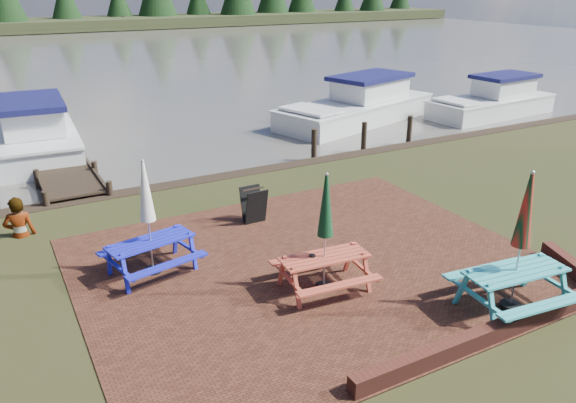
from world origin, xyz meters
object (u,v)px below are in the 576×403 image
at_px(chalkboard, 254,205).
at_px(jetty, 56,155).
at_px(boat_far, 493,103).
at_px(person, 14,198).
at_px(boat_jetty, 35,134).
at_px(picnic_table_red, 325,251).
at_px(boat_near, 359,107).
at_px(picnic_table_teal, 517,264).
at_px(picnic_table_blue, 150,235).

bearing_deg(chalkboard, jetty, 112.08).
distance_m(boat_far, person, 19.92).
xyz_separation_m(jetty, person, (-1.54, -5.93, 0.81)).
relative_size(boat_jetty, person, 4.06).
xyz_separation_m(picnic_table_red, boat_near, (8.84, 11.36, -0.38)).
relative_size(picnic_table_teal, picnic_table_blue, 1.10).
relative_size(chalkboard, boat_near, 0.11).
relative_size(picnic_table_red, person, 1.23).
xyz_separation_m(chalkboard, boat_near, (8.65, 7.92, -0.03)).
distance_m(jetty, boat_jetty, 1.92).
bearing_deg(boat_near, picnic_table_red, 125.38).
height_order(boat_jetty, boat_far, boat_jetty).
relative_size(picnic_table_blue, jetty, 0.25).
bearing_deg(chalkboard, boat_near, 40.78).
xyz_separation_m(chalkboard, boat_far, (14.50, 6.01, -0.07)).
xyz_separation_m(picnic_table_teal, boat_near, (6.31, 13.50, -0.47)).
distance_m(picnic_table_teal, boat_far, 16.81).
relative_size(picnic_table_teal, boat_jetty, 0.34).
height_order(picnic_table_teal, boat_near, picnic_table_teal).
bearing_deg(boat_far, boat_jetty, 74.56).
bearing_deg(picnic_table_blue, picnic_table_red, -51.36).
distance_m(picnic_table_red, boat_jetty, 13.56).
bearing_deg(boat_jetty, picnic_table_red, -71.36).
distance_m(picnic_table_blue, person, 3.78).
bearing_deg(chalkboard, boat_jetty, 109.89).
distance_m(boat_jetty, boat_far, 18.66).
relative_size(chalkboard, jetty, 0.10).
height_order(jetty, boat_near, boat_near).
bearing_deg(jetty, picnic_table_teal, -66.67).
height_order(chalkboard, person, person).
bearing_deg(picnic_table_teal, boat_jetty, 117.99).
height_order(picnic_table_teal, jetty, picnic_table_teal).
bearing_deg(picnic_table_teal, boat_far, 49.61).
bearing_deg(picnic_table_blue, boat_far, 11.04).
relative_size(picnic_table_red, jetty, 0.25).
distance_m(chalkboard, boat_near, 11.73).
height_order(jetty, boat_jetty, boat_jetty).
bearing_deg(boat_jetty, person, -95.29).
xyz_separation_m(jetty, boat_near, (12.07, 0.15, 0.30)).
bearing_deg(picnic_table_teal, picnic_table_red, 145.68).
bearing_deg(picnic_table_blue, person, 112.95).
bearing_deg(picnic_table_red, boat_jetty, 110.69).
height_order(chalkboard, boat_jetty, boat_jetty).
xyz_separation_m(picnic_table_red, chalkboard, (0.20, 3.44, -0.35)).
distance_m(picnic_table_red, boat_near, 14.40).
bearing_deg(boat_jetty, picnic_table_teal, -64.83).
distance_m(picnic_table_red, boat_far, 17.47).
distance_m(jetty, person, 6.18).
relative_size(boat_far, person, 3.39).
bearing_deg(boat_jetty, jetty, -75.09).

